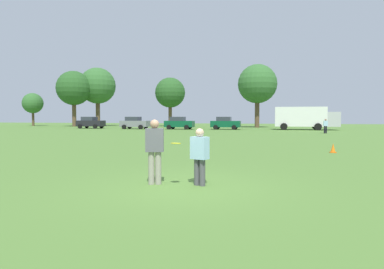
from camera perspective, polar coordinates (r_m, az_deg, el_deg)
ground_plane at (r=9.12m, az=-1.72°, el=-8.70°), size 161.51×161.51×0.00m
player_thrower at (r=9.27m, az=-6.31°, el=-2.25°), size 0.55×0.40×1.78m
player_defender at (r=9.07m, az=1.30°, el=-3.25°), size 0.53×0.43×1.54m
frisbee at (r=8.85m, az=-2.75°, el=-1.51°), size 0.27×0.27×0.06m
traffic_cone at (r=18.81m, az=22.70°, el=-2.15°), size 0.32×0.32×0.48m
parked_car_near_left at (r=55.24m, az=-16.75°, el=1.96°), size 4.23×2.27×1.82m
parked_car_mid_left at (r=51.09m, az=-9.66°, el=1.96°), size 4.23×2.27×1.82m
parked_car_center at (r=49.18m, az=-2.20°, el=1.96°), size 4.23×2.27×1.82m
parked_car_mid_right at (r=48.71m, az=5.64°, el=1.94°), size 4.23×2.27×1.82m
box_truck at (r=49.46m, az=18.50°, el=2.77°), size 8.54×3.10×3.18m
bystander_sideline_watcher at (r=39.92m, az=21.59°, el=1.47°), size 0.45×0.27×1.61m
tree_west_oak at (r=74.32m, az=-25.28°, el=4.78°), size 4.01×4.01×6.51m
tree_west_maple at (r=66.97m, az=-19.33°, el=7.36°), size 6.34×6.34×10.30m
tree_center_elm at (r=68.65m, az=-15.65°, el=7.89°), size 6.95×6.95×11.30m
tree_east_birch at (r=64.16m, az=-3.71°, el=7.03°), size 5.65×5.65×9.18m
tree_east_oak at (r=57.99m, az=10.97°, el=8.35°), size 6.50×6.50×10.56m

